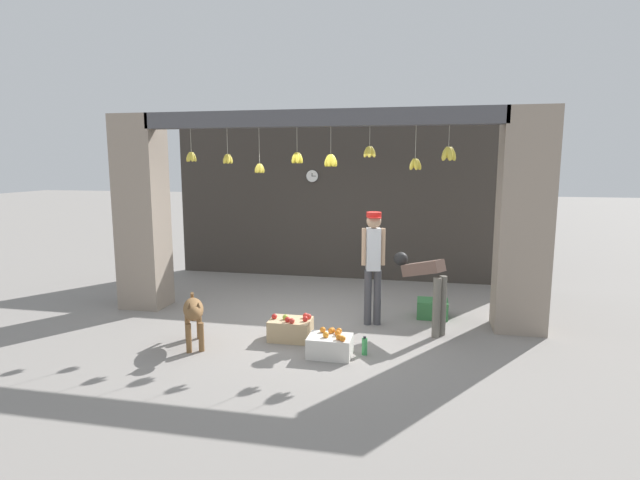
% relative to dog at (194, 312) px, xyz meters
% --- Properties ---
extents(ground_plane, '(60.00, 60.00, 0.00)m').
position_rel_dog_xyz_m(ground_plane, '(1.32, 1.27, -0.46)').
color(ground_plane, gray).
extents(shop_back_wall, '(7.18, 0.12, 3.13)m').
position_rel_dog_xyz_m(shop_back_wall, '(1.32, 4.29, 1.10)').
color(shop_back_wall, '#38332D').
rests_on(shop_back_wall, ground_plane).
extents(shop_pillar_left, '(0.70, 0.60, 3.13)m').
position_rel_dog_xyz_m(shop_pillar_left, '(-1.61, 1.57, 1.10)').
color(shop_pillar_left, gray).
rests_on(shop_pillar_left, ground_plane).
extents(shop_pillar_right, '(0.70, 0.60, 3.13)m').
position_rel_dog_xyz_m(shop_pillar_right, '(4.26, 1.57, 1.10)').
color(shop_pillar_right, gray).
rests_on(shop_pillar_right, ground_plane).
extents(storefront_awning, '(5.28, 0.30, 0.92)m').
position_rel_dog_xyz_m(storefront_awning, '(1.34, 1.39, 2.49)').
color(storefront_awning, '#4C4C51').
extents(dog, '(0.56, 0.87, 0.68)m').
position_rel_dog_xyz_m(dog, '(0.00, 0.00, 0.00)').
color(dog, brown).
rests_on(dog, ground_plane).
extents(shopkeeper, '(0.34, 0.29, 1.68)m').
position_rel_dog_xyz_m(shopkeeper, '(2.19, 1.36, 0.53)').
color(shopkeeper, '#424247').
rests_on(shopkeeper, ground_plane).
extents(worker_stooping, '(0.75, 0.60, 1.10)m').
position_rel_dog_xyz_m(worker_stooping, '(2.95, 1.18, 0.27)').
color(worker_stooping, '#6B665B').
rests_on(worker_stooping, ground_plane).
extents(fruit_crate_oranges, '(0.54, 0.38, 0.33)m').
position_rel_dog_xyz_m(fruit_crate_oranges, '(1.80, 0.03, -0.32)').
color(fruit_crate_oranges, silver).
rests_on(fruit_crate_oranges, ground_plane).
extents(fruit_crate_apples, '(0.56, 0.41, 0.35)m').
position_rel_dog_xyz_m(fruit_crate_apples, '(1.17, 0.50, -0.31)').
color(fruit_crate_apples, tan).
rests_on(fruit_crate_apples, ground_plane).
extents(produce_box_green, '(0.47, 0.39, 0.27)m').
position_rel_dog_xyz_m(produce_box_green, '(3.07, 1.89, -0.32)').
color(produce_box_green, '#387A42').
rests_on(produce_box_green, ground_plane).
extents(water_bottle, '(0.07, 0.07, 0.24)m').
position_rel_dog_xyz_m(water_bottle, '(2.21, 0.16, -0.35)').
color(water_bottle, '#38934C').
rests_on(water_bottle, ground_plane).
extents(wall_clock, '(0.26, 0.03, 0.26)m').
position_rel_dog_xyz_m(wall_clock, '(0.64, 4.22, 1.64)').
color(wall_clock, black).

